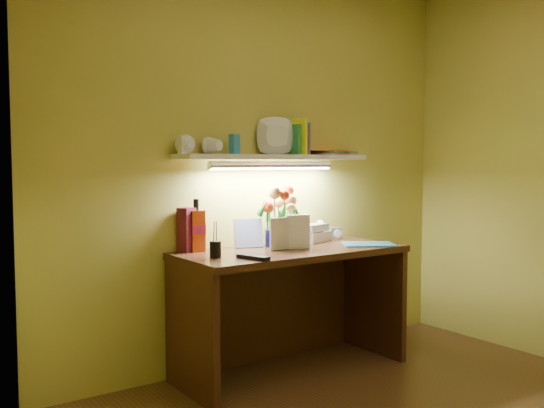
# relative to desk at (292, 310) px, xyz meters

# --- Properties ---
(desk) EXTENTS (1.40, 0.60, 0.75)m
(desk) POSITION_rel_desk_xyz_m (0.00, 0.00, 0.00)
(desk) COLOR #36180E
(desk) RESTS_ON ground
(flower_bouquet) EXTENTS (0.25, 0.25, 0.37)m
(flower_bouquet) POSITION_rel_desk_xyz_m (0.02, 0.13, 0.56)
(flower_bouquet) COLOR #090838
(flower_bouquet) RESTS_ON desk
(telephone) EXTENTS (0.26, 0.23, 0.13)m
(telephone) POSITION_rel_desk_xyz_m (0.29, 0.18, 0.44)
(telephone) COLOR beige
(telephone) RESTS_ON desk
(desk_clock) EXTENTS (0.09, 0.06, 0.08)m
(desk_clock) POSITION_rel_desk_xyz_m (0.51, 0.19, 0.41)
(desk_clock) COLOR #AFB0B4
(desk_clock) RESTS_ON desk
(whisky_bottle) EXTENTS (0.09, 0.09, 0.31)m
(whisky_bottle) POSITION_rel_desk_xyz_m (-0.52, 0.24, 0.53)
(whisky_bottle) COLOR #B53B0D
(whisky_bottle) RESTS_ON desk
(whisky_box) EXTENTS (0.10, 0.10, 0.26)m
(whisky_box) POSITION_rel_desk_xyz_m (-0.57, 0.25, 0.50)
(whisky_box) COLOR #52121E
(whisky_box) RESTS_ON desk
(pen_cup) EXTENTS (0.06, 0.06, 0.15)m
(pen_cup) POSITION_rel_desk_xyz_m (-0.54, -0.03, 0.45)
(pen_cup) COLOR black
(pen_cup) RESTS_ON desk
(art_card) EXTENTS (0.18, 0.08, 0.17)m
(art_card) POSITION_rel_desk_xyz_m (-0.18, 0.20, 0.46)
(art_card) COLOR white
(art_card) RESTS_ON desk
(tv_remote) EXTENTS (0.11, 0.20, 0.02)m
(tv_remote) POSITION_rel_desk_xyz_m (-0.40, -0.19, 0.39)
(tv_remote) COLOR black
(tv_remote) RESTS_ON desk
(blue_folder) EXTENTS (0.39, 0.36, 0.01)m
(blue_folder) POSITION_rel_desk_xyz_m (0.50, -0.13, 0.38)
(blue_folder) COLOR teal
(blue_folder) RESTS_ON desk
(desk_book_a) EXTENTS (0.14, 0.02, 0.19)m
(desk_book_a) POSITION_rel_desk_xyz_m (-0.16, -0.01, 0.47)
(desk_book_a) COLOR beige
(desk_book_a) RESTS_ON desk
(desk_book_b) EXTENTS (0.15, 0.07, 0.21)m
(desk_book_b) POSITION_rel_desk_xyz_m (-0.04, 0.00, 0.48)
(desk_book_b) COLOR white
(desk_book_b) RESTS_ON desk
(wall_shelf) EXTENTS (1.31, 0.36, 0.26)m
(wall_shelf) POSITION_rel_desk_xyz_m (0.04, 0.18, 0.96)
(wall_shelf) COLOR white
(wall_shelf) RESTS_ON ground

